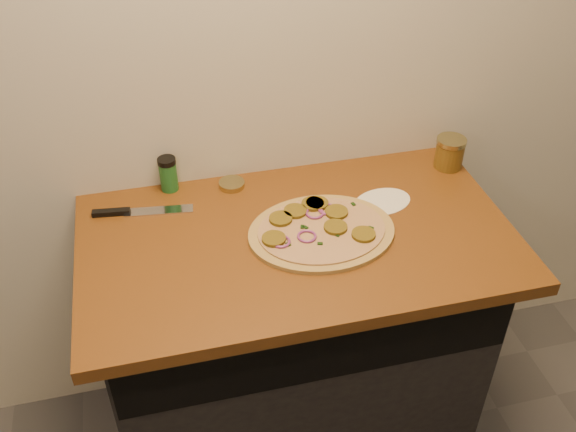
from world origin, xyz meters
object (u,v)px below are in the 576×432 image
object	(u,v)px
spice_shaker	(168,174)
pizza	(320,230)
salsa_jar	(450,153)
chefs_knife	(134,212)

from	to	relation	value
spice_shaker	pizza	bearing A→B (deg)	-38.85
pizza	salsa_jar	size ratio (longest dim) A/B	4.08
pizza	spice_shaker	xyz separation A→B (m)	(-0.39, 0.31, 0.04)
pizza	spice_shaker	size ratio (longest dim) A/B	3.78
chefs_knife	spice_shaker	xyz separation A→B (m)	(0.11, 0.10, 0.05)
pizza	spice_shaker	distance (m)	0.50
salsa_jar	spice_shaker	xyz separation A→B (m)	(-0.87, 0.08, 0.00)
chefs_knife	salsa_jar	bearing A→B (deg)	0.77
salsa_jar	spice_shaker	world-z (taller)	spice_shaker
chefs_knife	spice_shaker	size ratio (longest dim) A/B	2.66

